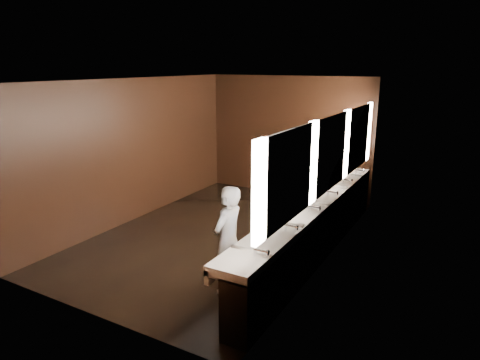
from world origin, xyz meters
name	(u,v)px	position (x,y,z in m)	size (l,w,h in m)	color
floor	(222,235)	(0.00, 0.00, 0.00)	(6.00, 6.00, 0.00)	black
ceiling	(220,80)	(0.00, 0.00, 2.80)	(4.00, 6.00, 0.02)	#2D2D2B
wall_back	(288,137)	(0.00, 3.00, 1.40)	(4.00, 0.02, 2.80)	black
wall_front	(85,210)	(0.00, -3.00, 1.40)	(4.00, 0.02, 2.80)	black
wall_left	(135,150)	(-2.00, 0.00, 1.40)	(0.02, 6.00, 2.80)	black
wall_right	(331,175)	(2.00, 0.00, 1.40)	(0.02, 6.00, 2.80)	black
sink_counter	(315,228)	(1.79, 0.00, 0.50)	(0.55, 5.40, 1.01)	black
mirror_band	(331,153)	(1.98, 0.00, 1.75)	(0.06, 5.03, 1.15)	white
person	(228,240)	(1.13, -1.65, 0.76)	(0.55, 0.36, 1.51)	#9BBAE7
trash_bin	(285,253)	(1.58, -0.71, 0.29)	(0.38, 0.38, 0.59)	black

